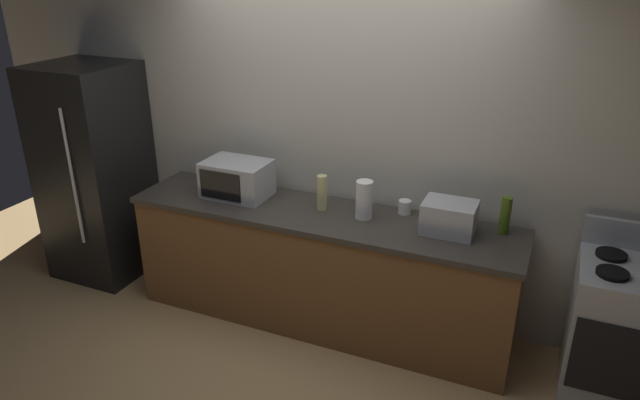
{
  "coord_description": "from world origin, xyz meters",
  "views": [
    {
      "loc": [
        1.48,
        -3.01,
        2.59
      ],
      "look_at": [
        0.0,
        0.4,
        1.0
      ],
      "focal_mm": 32.45,
      "sensor_mm": 36.0,
      "label": 1
    }
  ],
  "objects_px": {
    "paper_towel_roll": "(364,200)",
    "bottle_olive_oil": "(505,216)",
    "bottle_vinegar": "(322,193)",
    "stove_range": "(621,333)",
    "refrigerator": "(95,173)",
    "mug_white": "(405,207)",
    "toaster_oven": "(449,217)",
    "microwave": "(237,179)"
  },
  "relations": [
    {
      "from": "paper_towel_roll",
      "to": "bottle_olive_oil",
      "type": "height_order",
      "value": "paper_towel_roll"
    },
    {
      "from": "bottle_olive_oil",
      "to": "bottle_vinegar",
      "type": "xyz_separation_m",
      "value": [
        -1.24,
        -0.12,
        0.0
      ]
    },
    {
      "from": "stove_range",
      "to": "bottle_olive_oil",
      "type": "distance_m",
      "value": 0.98
    },
    {
      "from": "paper_towel_roll",
      "to": "bottle_olive_oil",
      "type": "xyz_separation_m",
      "value": [
        0.92,
        0.14,
        -0.01
      ]
    },
    {
      "from": "refrigerator",
      "to": "bottle_olive_oil",
      "type": "xyz_separation_m",
      "value": [
        3.28,
        0.19,
        0.13
      ]
    },
    {
      "from": "mug_white",
      "to": "refrigerator",
      "type": "bearing_deg",
      "value": -174.89
    },
    {
      "from": "refrigerator",
      "to": "bottle_vinegar",
      "type": "height_order",
      "value": "refrigerator"
    },
    {
      "from": "toaster_oven",
      "to": "bottle_olive_oil",
      "type": "xyz_separation_m",
      "value": [
        0.34,
        0.13,
        0.02
      ]
    },
    {
      "from": "refrigerator",
      "to": "bottle_vinegar",
      "type": "xyz_separation_m",
      "value": [
        2.03,
        0.07,
        0.13
      ]
    },
    {
      "from": "refrigerator",
      "to": "toaster_oven",
      "type": "height_order",
      "value": "refrigerator"
    },
    {
      "from": "toaster_oven",
      "to": "paper_towel_roll",
      "type": "distance_m",
      "value": 0.58
    },
    {
      "from": "toaster_oven",
      "to": "bottle_vinegar",
      "type": "height_order",
      "value": "bottle_vinegar"
    },
    {
      "from": "stove_range",
      "to": "bottle_vinegar",
      "type": "distance_m",
      "value": 2.09
    },
    {
      "from": "bottle_olive_oil",
      "to": "mug_white",
      "type": "xyz_separation_m",
      "value": [
        -0.68,
        0.05,
        -0.08
      ]
    },
    {
      "from": "refrigerator",
      "to": "toaster_oven",
      "type": "relative_size",
      "value": 5.29
    },
    {
      "from": "microwave",
      "to": "toaster_oven",
      "type": "bearing_deg",
      "value": 0.44
    },
    {
      "from": "paper_towel_roll",
      "to": "bottle_vinegar",
      "type": "relative_size",
      "value": 1.06
    },
    {
      "from": "refrigerator",
      "to": "bottle_olive_oil",
      "type": "bearing_deg",
      "value": 3.26
    },
    {
      "from": "bottle_vinegar",
      "to": "mug_white",
      "type": "distance_m",
      "value": 0.59
    },
    {
      "from": "stove_range",
      "to": "bottle_vinegar",
      "type": "relative_size",
      "value": 4.25
    },
    {
      "from": "microwave",
      "to": "toaster_oven",
      "type": "distance_m",
      "value": 1.59
    },
    {
      "from": "toaster_oven",
      "to": "microwave",
      "type": "bearing_deg",
      "value": -179.56
    },
    {
      "from": "toaster_oven",
      "to": "bottle_vinegar",
      "type": "relative_size",
      "value": 1.34
    },
    {
      "from": "paper_towel_roll",
      "to": "bottle_olive_oil",
      "type": "bearing_deg",
      "value": 8.44
    },
    {
      "from": "bottle_olive_oil",
      "to": "bottle_vinegar",
      "type": "height_order",
      "value": "bottle_vinegar"
    },
    {
      "from": "refrigerator",
      "to": "toaster_oven",
      "type": "xyz_separation_m",
      "value": [
        2.94,
        0.06,
        0.1
      ]
    },
    {
      "from": "refrigerator",
      "to": "bottle_olive_oil",
      "type": "height_order",
      "value": "refrigerator"
    },
    {
      "from": "microwave",
      "to": "paper_towel_roll",
      "type": "distance_m",
      "value": 1.01
    },
    {
      "from": "refrigerator",
      "to": "mug_white",
      "type": "xyz_separation_m",
      "value": [
        2.6,
        0.23,
        0.05
      ]
    },
    {
      "from": "refrigerator",
      "to": "microwave",
      "type": "xyz_separation_m",
      "value": [
        1.35,
        0.05,
        0.13
      ]
    },
    {
      "from": "refrigerator",
      "to": "stove_range",
      "type": "relative_size",
      "value": 1.67
    },
    {
      "from": "bottle_olive_oil",
      "to": "paper_towel_roll",
      "type": "bearing_deg",
      "value": -171.56
    },
    {
      "from": "stove_range",
      "to": "toaster_oven",
      "type": "relative_size",
      "value": 3.18
    },
    {
      "from": "paper_towel_roll",
      "to": "stove_range",
      "type": "bearing_deg",
      "value": -1.7
    },
    {
      "from": "refrigerator",
      "to": "paper_towel_roll",
      "type": "distance_m",
      "value": 2.36
    },
    {
      "from": "toaster_oven",
      "to": "mug_white",
      "type": "xyz_separation_m",
      "value": [
        -0.34,
        0.17,
        -0.06
      ]
    },
    {
      "from": "bottle_olive_oil",
      "to": "mug_white",
      "type": "distance_m",
      "value": 0.69
    },
    {
      "from": "toaster_oven",
      "to": "paper_towel_roll",
      "type": "xyz_separation_m",
      "value": [
        -0.58,
        -0.01,
        0.03
      ]
    },
    {
      "from": "stove_range",
      "to": "paper_towel_roll",
      "type": "distance_m",
      "value": 1.79
    },
    {
      "from": "microwave",
      "to": "bottle_vinegar",
      "type": "relative_size",
      "value": 1.89
    },
    {
      "from": "refrigerator",
      "to": "microwave",
      "type": "height_order",
      "value": "refrigerator"
    },
    {
      "from": "microwave",
      "to": "bottle_vinegar",
      "type": "xyz_separation_m",
      "value": [
        0.68,
        0.02,
        -0.01
      ]
    }
  ]
}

